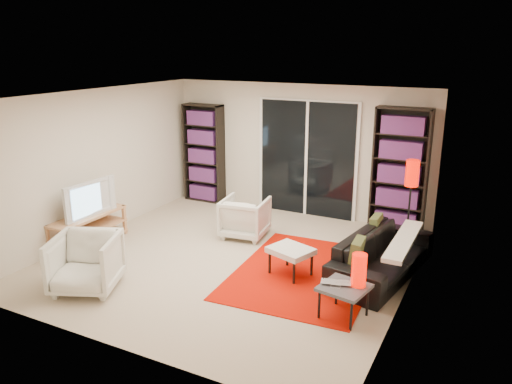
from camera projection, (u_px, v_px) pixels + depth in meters
The scene contains 20 objects.
floor at pixel (232, 259), 7.41m from camera, with size 5.00×5.00×0.00m, color tan.
wall_back at pixel (298, 150), 9.20m from camera, with size 5.00×0.02×2.40m, color beige.
wall_front at pixel (106, 241), 4.93m from camera, with size 5.00×0.02×2.40m, color beige.
wall_left at pixel (98, 163), 8.15m from camera, with size 0.02×5.00×2.40m, color beige.
wall_right at pixel (412, 206), 5.98m from camera, with size 0.02×5.00×2.40m, color beige.
ceiling at pixel (229, 96), 6.73m from camera, with size 5.00×5.00×0.02m, color white.
sliding_door at pixel (307, 159), 9.13m from camera, with size 1.92×0.08×2.16m.
bookshelf_left at pixel (204, 153), 9.97m from camera, with size 0.80×0.30×1.95m.
bookshelf_right at pixel (400, 171), 8.28m from camera, with size 0.90×0.30×2.10m.
tv_stand at pixel (88, 229), 7.89m from camera, with size 0.43×1.34×0.50m.
tv at pixel (86, 198), 7.73m from camera, with size 0.97×0.13×0.56m, color black.
rug at pixel (305, 273), 6.96m from camera, with size 1.84×2.49×0.01m, color #C00E00.
sofa at pixel (382, 255), 6.84m from camera, with size 2.01×0.79×0.59m, color black.
armchair_back at pixel (245, 217), 8.22m from camera, with size 0.71×0.73×0.66m, color silver.
armchair_front at pixel (86, 263), 6.41m from camera, with size 0.79×0.81×0.74m, color silver.
ottoman at pixel (291, 252), 6.82m from camera, with size 0.68×0.61×0.40m.
side_table at pixel (344, 289), 5.74m from camera, with size 0.60×0.60×0.40m.
laptop at pixel (336, 285), 5.73m from camera, with size 0.35×0.23×0.03m, color silver.
table_lamp at pixel (359, 270), 5.69m from camera, with size 0.17×0.17×0.39m, color #EF0E00.
floor_lamp at pixel (411, 182), 7.36m from camera, with size 0.22×0.22×1.45m.
Camera 1 is at (3.41, -5.92, 3.07)m, focal length 35.00 mm.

